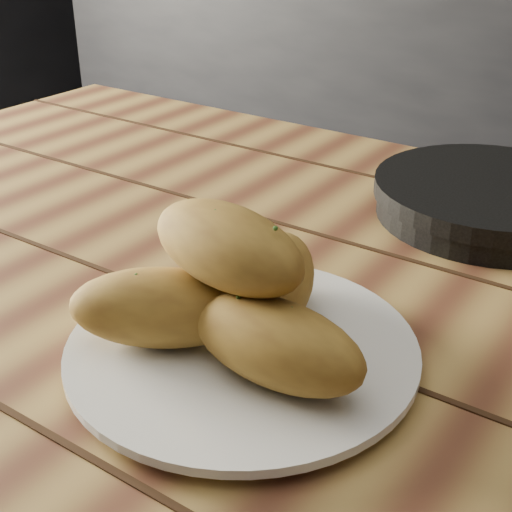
{
  "coord_description": "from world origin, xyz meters",
  "views": [
    {
      "loc": [
        0.53,
        -0.32,
        1.1
      ],
      "look_at": [
        0.25,
        0.1,
        0.84
      ],
      "focal_mm": 50.0,
      "sensor_mm": 36.0,
      "label": 1
    }
  ],
  "objects_px": {
    "plate": "(242,351)",
    "bread_rolls": "(234,294)",
    "skillet": "(494,199)",
    "table": "(314,362)"
  },
  "relations": [
    {
      "from": "table",
      "to": "plate",
      "type": "relative_size",
      "value": 5.37
    },
    {
      "from": "table",
      "to": "bread_rolls",
      "type": "bearing_deg",
      "value": -87.0
    },
    {
      "from": "plate",
      "to": "bread_rolls",
      "type": "xyz_separation_m",
      "value": [
        -0.01,
        -0.0,
        0.05
      ]
    },
    {
      "from": "table",
      "to": "bread_rolls",
      "type": "xyz_separation_m",
      "value": [
        0.01,
        -0.15,
        0.16
      ]
    },
    {
      "from": "plate",
      "to": "skillet",
      "type": "xyz_separation_m",
      "value": [
        0.08,
        0.41,
        0.01
      ]
    },
    {
      "from": "plate",
      "to": "bread_rolls",
      "type": "bearing_deg",
      "value": -149.04
    },
    {
      "from": "skillet",
      "to": "table",
      "type": "bearing_deg",
      "value": -109.1
    },
    {
      "from": "table",
      "to": "bread_rolls",
      "type": "relative_size",
      "value": 6.01
    },
    {
      "from": "bread_rolls",
      "to": "skillet",
      "type": "relative_size",
      "value": 0.65
    },
    {
      "from": "table",
      "to": "skillet",
      "type": "relative_size",
      "value": 3.88
    }
  ]
}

